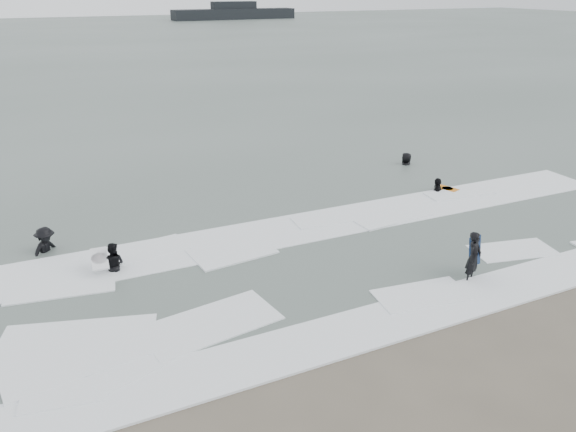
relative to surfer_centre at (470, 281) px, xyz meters
name	(u,v)px	position (x,y,z in m)	size (l,w,h in m)	color
ground	(363,315)	(-4.08, -0.30, 0.00)	(320.00, 320.00, 0.00)	brown
sea	(77,45)	(-4.08, 79.70, 0.06)	(320.00, 320.00, 0.00)	#47544C
surfer_centre	(470,281)	(0.00, 0.00, 0.00)	(0.60, 0.40, 1.66)	black
surfer_wading	(114,271)	(-9.97, 5.25, 0.00)	(0.74, 0.58, 1.53)	black
surfer_breaker	(47,253)	(-11.85, 7.52, 0.00)	(1.17, 0.67, 1.80)	black
surfer_right_near	(437,192)	(4.15, 6.87, 0.00)	(1.06, 0.44, 1.81)	black
surfer_right_far	(406,165)	(5.27, 10.75, 0.00)	(0.88, 0.57, 1.79)	black
surf_foam	(304,259)	(-4.08, 3.40, 0.04)	(30.03, 9.06, 0.09)	white
bodyboards	(352,227)	(-1.84, 4.13, 0.50)	(15.68, 7.17, 1.25)	#0D1E41
vessel_horizon	(234,13)	(38.78, 131.57, 1.58)	(31.34, 5.60, 4.25)	black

